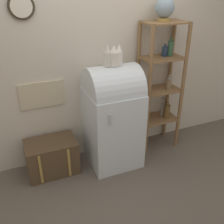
{
  "coord_description": "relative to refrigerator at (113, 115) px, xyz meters",
  "views": [
    {
      "loc": [
        -1.16,
        -2.52,
        2.25
      ],
      "look_at": [
        -0.01,
        0.22,
        0.74
      ],
      "focal_mm": 42.0,
      "sensor_mm": 36.0,
      "label": 1
    }
  ],
  "objects": [
    {
      "name": "vase_center",
      "position": [
        0.01,
        -0.02,
        0.76
      ],
      "size": [
        0.1,
        0.1,
        0.25
      ],
      "color": "silver",
      "rests_on": "refrigerator"
    },
    {
      "name": "shelf_unit",
      "position": [
        0.77,
        0.12,
        0.29
      ],
      "size": [
        0.57,
        0.38,
        1.79
      ],
      "color": "olive",
      "rests_on": "ground_plane"
    },
    {
      "name": "vase_left",
      "position": [
        -0.07,
        -0.01,
        0.77
      ],
      "size": [
        0.09,
        0.09,
        0.25
      ],
      "color": "beige",
      "rests_on": "refrigerator"
    },
    {
      "name": "suitcase_trunk",
      "position": [
        -0.81,
        0.08,
        -0.48
      ],
      "size": [
        0.63,
        0.42,
        0.44
      ],
      "color": "brown",
      "rests_on": "ground_plane"
    },
    {
      "name": "vase_right",
      "position": [
        0.07,
        -0.01,
        0.77
      ],
      "size": [
        0.08,
        0.08,
        0.25
      ],
      "color": "white",
      "rests_on": "refrigerator"
    },
    {
      "name": "globe",
      "position": [
        0.74,
        0.13,
        1.24
      ],
      "size": [
        0.24,
        0.24,
        0.28
      ],
      "color": "#AD8942",
      "rests_on": "shelf_unit"
    },
    {
      "name": "wall_back",
      "position": [
        -0.01,
        0.35,
        0.65
      ],
      "size": [
        7.0,
        0.09,
        2.7
      ],
      "color": "beige",
      "rests_on": "ground_plane"
    },
    {
      "name": "refrigerator",
      "position": [
        0.0,
        0.0,
        0.0
      ],
      "size": [
        0.65,
        0.68,
        1.35
      ],
      "color": "silver",
      "rests_on": "ground_plane"
    },
    {
      "name": "ground_plane",
      "position": [
        0.0,
        -0.22,
        -0.7
      ],
      "size": [
        12.0,
        12.0,
        0.0
      ],
      "primitive_type": "plane",
      "color": "#60564C"
    }
  ]
}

